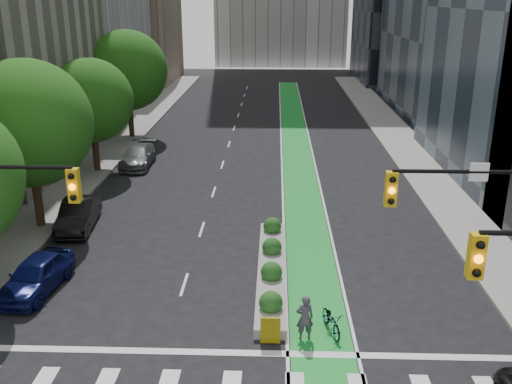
# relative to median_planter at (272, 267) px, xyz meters

# --- Properties ---
(ground) EXTENTS (160.00, 160.00, 0.00)m
(ground) POSITION_rel_median_planter_xyz_m (-1.20, -7.04, -0.37)
(ground) COLOR black
(ground) RESTS_ON ground
(sidewalk_left) EXTENTS (3.60, 90.00, 0.15)m
(sidewalk_left) POSITION_rel_median_planter_xyz_m (-13.00, 17.96, -0.30)
(sidewalk_left) COLOR gray
(sidewalk_left) RESTS_ON ground
(sidewalk_right) EXTENTS (3.60, 90.00, 0.15)m
(sidewalk_right) POSITION_rel_median_planter_xyz_m (10.60, 17.96, -0.30)
(sidewalk_right) COLOR gray
(sidewalk_right) RESTS_ON ground
(bike_lane_paint) EXTENTS (2.20, 70.00, 0.01)m
(bike_lane_paint) POSITION_rel_median_planter_xyz_m (1.80, 22.96, -0.37)
(bike_lane_paint) COLOR green
(bike_lane_paint) RESTS_ON ground
(tree_mid) EXTENTS (6.40, 6.40, 8.78)m
(tree_mid) POSITION_rel_median_planter_xyz_m (-12.20, 4.96, 5.20)
(tree_mid) COLOR black
(tree_mid) RESTS_ON ground
(tree_midfar) EXTENTS (5.60, 5.60, 7.76)m
(tree_midfar) POSITION_rel_median_planter_xyz_m (-12.20, 14.96, 4.57)
(tree_midfar) COLOR black
(tree_midfar) RESTS_ON ground
(tree_far) EXTENTS (6.60, 6.60, 9.00)m
(tree_far) POSITION_rel_median_planter_xyz_m (-12.20, 24.96, 5.32)
(tree_far) COLOR black
(tree_far) RESTS_ON ground
(median_planter) EXTENTS (1.20, 10.26, 1.10)m
(median_planter) POSITION_rel_median_planter_xyz_m (0.00, 0.00, 0.00)
(median_planter) COLOR gray
(median_planter) RESTS_ON ground
(bicycle) EXTENTS (1.04, 1.88, 0.94)m
(bicycle) POSITION_rel_median_planter_xyz_m (2.21, -4.40, 0.10)
(bicycle) COLOR gray
(bicycle) RESTS_ON ground
(cyclist) EXTENTS (0.69, 0.51, 1.72)m
(cyclist) POSITION_rel_median_planter_xyz_m (1.21, -4.90, 0.49)
(cyclist) COLOR #3D3843
(cyclist) RESTS_ON ground
(parked_car_left_near) EXTENTS (2.20, 4.48, 1.47)m
(parked_car_left_near) POSITION_rel_median_planter_xyz_m (-9.67, -1.80, 0.36)
(parked_car_left_near) COLOR #0B1045
(parked_car_left_near) RESTS_ON ground
(parked_car_left_mid) EXTENTS (2.05, 4.71, 1.50)m
(parked_car_left_mid) POSITION_rel_median_planter_xyz_m (-10.17, 4.98, 0.38)
(parked_car_left_mid) COLOR black
(parked_car_left_mid) RESTS_ON ground
(parked_car_left_far) EXTENTS (2.09, 4.99, 1.44)m
(parked_car_left_far) POSITION_rel_median_planter_xyz_m (-9.70, 16.48, 0.35)
(parked_car_left_far) COLOR #5B5E60
(parked_car_left_far) RESTS_ON ground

